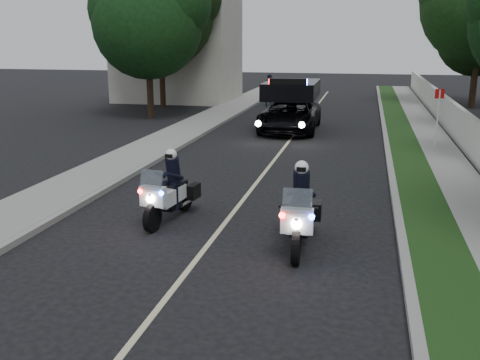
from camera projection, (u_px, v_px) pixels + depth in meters
The scene contains 19 objects.
ground at pixel (219, 231), 12.71m from camera, with size 120.00×120.00×0.00m, color black.
curb_right at pixel (388, 151), 21.23m from camera, with size 0.20×60.00×0.15m, color gray.
grass_verge at pixel (406, 152), 21.08m from camera, with size 1.20×60.00×0.16m, color #193814.
sidewalk_right at pixel (442, 154), 20.80m from camera, with size 1.40×60.00×0.16m, color gray.
property_wall at pixel (472, 137), 20.41m from camera, with size 0.22×60.00×1.50m, color beige.
curb_left at pixel (187, 143), 23.01m from camera, with size 0.20×60.00×0.15m, color gray.
sidewalk_left at pixel (162, 141), 23.25m from camera, with size 2.00×60.00×0.16m, color gray.
building_far at pixel (178, 50), 38.52m from camera, with size 8.00×6.00×7.00m, color #A8A396.
lane_marking at pixel (283, 148), 22.14m from camera, with size 0.12×50.00×0.01m, color #BFB78C.
police_moto_left at pixel (170, 220), 13.44m from camera, with size 0.73×2.08×1.77m, color silver, non-canonical shape.
police_moto_right at pixel (299, 247), 11.71m from camera, with size 0.77×2.20×1.87m, color silver, non-canonical shape.
police_suv at pixel (290, 131), 26.39m from camera, with size 2.63×5.67×2.76m, color black.
bicycle at pixel (269, 105), 36.32m from camera, with size 0.58×1.67×0.87m, color black.
cyclist at pixel (269, 105), 36.32m from camera, with size 0.67×0.44×1.85m, color black.
sign_post at pixel (435, 148), 22.18m from camera, with size 0.39×0.39×2.48m, color #AB0C24, non-canonical shape.
tree_right_d at pixel (471, 108), 35.06m from camera, with size 7.46×7.46×12.44m, color #1A4115, non-canonical shape.
tree_right_e at pixel (471, 105), 36.42m from camera, with size 5.26×5.26×8.76m, color black, non-canonical shape.
tree_left_near at pixel (151, 118), 30.49m from camera, with size 5.94×5.94×9.90m, color #123713, non-canonical shape.
tree_left_far at pixel (163, 107), 35.55m from camera, with size 6.77×6.77×11.29m, color black, non-canonical shape.
Camera 1 is at (3.17, -11.59, 4.34)m, focal length 40.88 mm.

